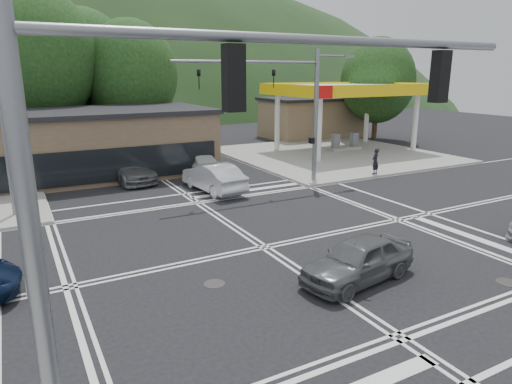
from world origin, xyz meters
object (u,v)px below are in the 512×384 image
car_grey_center (358,260)px  car_queue_b (196,162)px  car_northbound (128,169)px  pedestrian (375,161)px  car_queue_a (214,177)px

car_grey_center → car_queue_b: car_queue_b is taller
car_northbound → car_grey_center: bearing=-87.0°
car_queue_b → pedestrian: pedestrian is taller
pedestrian → car_queue_b: bearing=-53.7°
car_queue_a → car_grey_center: bearing=82.2°
car_grey_center → car_queue_a: (0.47, 13.01, 0.08)m
car_grey_center → car_queue_b: (1.36, 18.01, 0.05)m
car_queue_a → car_queue_b: size_ratio=1.08×
car_grey_center → car_northbound: (-3.26, 17.88, 0.03)m
car_grey_center → car_northbound: size_ratio=0.82×
car_queue_a → pedestrian: pedestrian is taller
car_northbound → pedestrian: (14.59, -6.37, 0.23)m
car_queue_b → car_grey_center: bearing=78.5°
car_grey_center → car_northbound: bearing=-179.4°
pedestrian → car_queue_a: bearing=-28.4°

